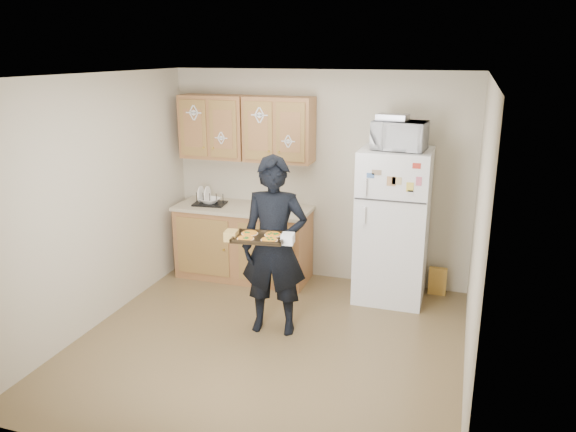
# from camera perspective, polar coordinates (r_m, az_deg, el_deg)

# --- Properties ---
(floor) EXTENTS (3.60, 3.60, 0.00)m
(floor) POSITION_cam_1_polar(r_m,az_deg,el_deg) (5.53, -2.01, -12.78)
(floor) COLOR brown
(floor) RESTS_ON ground
(ceiling) EXTENTS (3.60, 3.60, 0.00)m
(ceiling) POSITION_cam_1_polar(r_m,az_deg,el_deg) (4.83, -2.32, 14.07)
(ceiling) COLOR silver
(ceiling) RESTS_ON wall_back
(wall_back) EXTENTS (3.60, 0.04, 2.50)m
(wall_back) POSITION_cam_1_polar(r_m,az_deg,el_deg) (6.71, 3.12, 3.93)
(wall_back) COLOR beige
(wall_back) RESTS_ON floor
(wall_front) EXTENTS (3.60, 0.04, 2.50)m
(wall_front) POSITION_cam_1_polar(r_m,az_deg,el_deg) (3.51, -12.35, -8.32)
(wall_front) COLOR beige
(wall_front) RESTS_ON floor
(wall_left) EXTENTS (0.04, 3.60, 2.50)m
(wall_left) POSITION_cam_1_polar(r_m,az_deg,el_deg) (5.88, -18.87, 1.29)
(wall_left) COLOR beige
(wall_left) RESTS_ON floor
(wall_right) EXTENTS (0.04, 3.60, 2.50)m
(wall_right) POSITION_cam_1_polar(r_m,az_deg,el_deg) (4.76, 18.68, -2.17)
(wall_right) COLOR beige
(wall_right) RESTS_ON floor
(refrigerator) EXTENTS (0.75, 0.70, 1.70)m
(refrigerator) POSITION_cam_1_polar(r_m,az_deg,el_deg) (6.28, 10.59, -0.97)
(refrigerator) COLOR white
(refrigerator) RESTS_ON floor
(base_cabinet) EXTENTS (1.60, 0.60, 0.86)m
(base_cabinet) POSITION_cam_1_polar(r_m,az_deg,el_deg) (6.90, -4.52, -2.82)
(base_cabinet) COLOR brown
(base_cabinet) RESTS_ON floor
(countertop) EXTENTS (1.64, 0.64, 0.04)m
(countertop) POSITION_cam_1_polar(r_m,az_deg,el_deg) (6.77, -4.61, 0.78)
(countertop) COLOR beige
(countertop) RESTS_ON base_cabinet
(upper_cab_left) EXTENTS (0.80, 0.33, 0.75)m
(upper_cab_left) POSITION_cam_1_polar(r_m,az_deg,el_deg) (6.86, -7.49, 8.97)
(upper_cab_left) COLOR brown
(upper_cab_left) RESTS_ON wall_back
(upper_cab_right) EXTENTS (0.80, 0.33, 0.75)m
(upper_cab_right) POSITION_cam_1_polar(r_m,az_deg,el_deg) (6.55, -0.91, 8.77)
(upper_cab_right) COLOR brown
(upper_cab_right) RESTS_ON wall_back
(cereal_box) EXTENTS (0.20, 0.07, 0.32)m
(cereal_box) POSITION_cam_1_polar(r_m,az_deg,el_deg) (6.70, 14.94, -6.41)
(cereal_box) COLOR #DEC04E
(cereal_box) RESTS_ON floor
(person) EXTENTS (0.69, 0.50, 1.77)m
(person) POSITION_cam_1_polar(r_m,az_deg,el_deg) (5.43, -1.40, -3.11)
(person) COLOR black
(person) RESTS_ON floor
(baking_tray) EXTENTS (0.51, 0.40, 0.04)m
(baking_tray) POSITION_cam_1_polar(r_m,az_deg,el_deg) (5.12, -2.93, -2.26)
(baking_tray) COLOR black
(baking_tray) RESTS_ON person
(pizza_front_left) EXTENTS (0.16, 0.16, 0.02)m
(pizza_front_left) POSITION_cam_1_polar(r_m,az_deg,el_deg) (5.07, -4.34, -2.27)
(pizza_front_left) COLOR orange
(pizza_front_left) RESTS_ON baking_tray
(pizza_front_right) EXTENTS (0.16, 0.16, 0.02)m
(pizza_front_right) POSITION_cam_1_polar(r_m,az_deg,el_deg) (5.02, -1.92, -2.42)
(pizza_front_right) COLOR orange
(pizza_front_right) RESTS_ON baking_tray
(pizza_back_left) EXTENTS (0.16, 0.16, 0.02)m
(pizza_back_left) POSITION_cam_1_polar(r_m,az_deg,el_deg) (5.21, -3.91, -1.74)
(pizza_back_left) COLOR orange
(pizza_back_left) RESTS_ON baking_tray
(pizza_back_right) EXTENTS (0.16, 0.16, 0.02)m
(pizza_back_right) POSITION_cam_1_polar(r_m,az_deg,el_deg) (5.16, -1.56, -1.87)
(pizza_back_right) COLOR orange
(pizza_back_right) RESTS_ON baking_tray
(microwave) EXTENTS (0.58, 0.42, 0.30)m
(microwave) POSITION_cam_1_polar(r_m,az_deg,el_deg) (6.01, 11.26, 8.02)
(microwave) COLOR white
(microwave) RESTS_ON refrigerator
(foil_pan) EXTENTS (0.34, 0.25, 0.07)m
(foil_pan) POSITION_cam_1_polar(r_m,az_deg,el_deg) (6.03, 10.58, 9.84)
(foil_pan) COLOR #BCBBC3
(foil_pan) RESTS_ON microwave
(dish_rack) EXTENTS (0.40, 0.32, 0.15)m
(dish_rack) POSITION_cam_1_polar(r_m,az_deg,el_deg) (6.89, -7.96, 1.78)
(dish_rack) COLOR black
(dish_rack) RESTS_ON countertop
(bowl) EXTENTS (0.28, 0.28, 0.06)m
(bowl) POSITION_cam_1_polar(r_m,az_deg,el_deg) (6.90, -7.95, 1.57)
(bowl) COLOR white
(bowl) RESTS_ON dish_rack
(soap_bottle) EXTENTS (0.09, 0.10, 0.20)m
(soap_bottle) POSITION_cam_1_polar(r_m,az_deg,el_deg) (6.43, 0.12, 1.15)
(soap_bottle) COLOR white
(soap_bottle) RESTS_ON countertop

